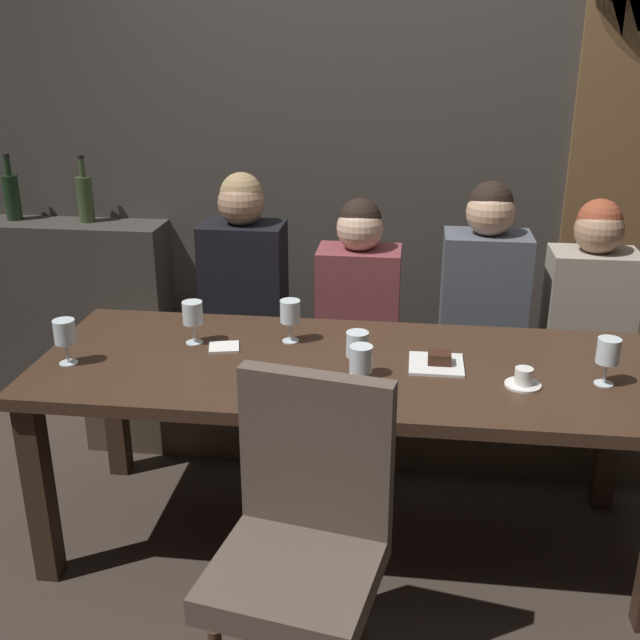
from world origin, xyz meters
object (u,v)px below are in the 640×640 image
(chair_near_side, at_px, (304,528))
(wine_bottle_pale_label, at_px, (85,197))
(diner_near_end, at_px, (591,292))
(dining_table, at_px, (346,385))
(wine_glass_far_left, at_px, (357,347))
(diner_bearded, at_px, (359,285))
(wine_glass_near_right, at_px, (608,352))
(wine_glass_end_right, at_px, (65,333))
(wine_glass_center_back, at_px, (193,315))
(wine_glass_end_left, at_px, (361,360))
(diner_far_end, at_px, (485,282))
(wine_bottle_dark_red, at_px, (12,196))
(diner_redhead, at_px, (244,272))
(dessert_plate, at_px, (437,362))
(espresso_cup, at_px, (523,379))
(wine_glass_near_left, at_px, (290,312))
(banquette_bench, at_px, (359,402))

(chair_near_side, height_order, wine_bottle_pale_label, wine_bottle_pale_label)
(chair_near_side, bearing_deg, diner_near_end, 54.63)
(wine_bottle_pale_label, bearing_deg, diner_near_end, -8.43)
(dining_table, height_order, wine_glass_far_left, wine_glass_far_left)
(diner_near_end, relative_size, wine_glass_far_left, 4.56)
(diner_bearded, distance_m, wine_glass_near_right, 1.18)
(wine_glass_end_right, bearing_deg, wine_glass_center_back, 31.26)
(wine_glass_end_left, bearing_deg, diner_far_end, 63.52)
(wine_bottle_dark_red, bearing_deg, wine_glass_center_back, -38.98)
(diner_redhead, relative_size, dessert_plate, 4.35)
(diner_redhead, height_order, diner_near_end, diner_redhead)
(wine_glass_far_left, bearing_deg, wine_glass_center_back, 160.51)
(diner_near_end, distance_m, espresso_cup, 0.91)
(diner_bearded, height_order, wine_glass_near_left, diner_bearded)
(diner_redhead, bearing_deg, wine_glass_end_right, -119.11)
(diner_far_end, height_order, wine_glass_far_left, diner_far_end)
(diner_far_end, bearing_deg, wine_glass_center_back, -152.33)
(diner_near_end, distance_m, wine_glass_center_back, 1.67)
(dessert_plate, bearing_deg, diner_far_end, 72.99)
(wine_glass_end_left, height_order, dessert_plate, wine_glass_end_left)
(diner_far_end, height_order, espresso_cup, diner_far_end)
(dining_table, relative_size, wine_glass_end_left, 13.41)
(chair_near_side, bearing_deg, espresso_cup, 43.21)
(wine_bottle_pale_label, distance_m, espresso_cup, 2.33)
(wine_glass_center_back, bearing_deg, dining_table, -10.66)
(diner_redhead, xyz_separation_m, wine_glass_far_left, (0.57, -0.80, 0.01))
(wine_glass_center_back, bearing_deg, wine_glass_end_right, -148.74)
(dining_table, distance_m, chair_near_side, 0.73)
(diner_bearded, xyz_separation_m, wine_glass_far_left, (0.06, -0.83, 0.06))
(diner_redhead, bearing_deg, banquette_bench, 0.95)
(dining_table, relative_size, diner_redhead, 2.66)
(diner_bearded, bearing_deg, wine_glass_near_left, -111.30)
(banquette_bench, distance_m, espresso_cup, 1.14)
(diner_far_end, xyz_separation_m, wine_bottle_dark_red, (-2.29, 0.37, 0.23))
(diner_bearded, bearing_deg, dining_table, -88.90)
(diner_far_end, relative_size, wine_glass_far_left, 4.97)
(wine_glass_near_left, xyz_separation_m, wine_glass_end_right, (-0.75, -0.30, 0.00))
(diner_near_end, xyz_separation_m, wine_glass_end_left, (-0.91, -0.95, 0.05))
(chair_near_side, distance_m, espresso_cup, 0.91)
(diner_bearded, relative_size, wine_bottle_dark_red, 2.22)
(wine_bottle_dark_red, distance_m, wine_glass_end_right, 1.44)
(diner_far_end, xyz_separation_m, wine_glass_center_back, (-1.11, -0.58, 0.02))
(diner_bearded, bearing_deg, wine_glass_near_right, -41.84)
(wine_bottle_dark_red, height_order, wine_glass_near_right, wine_bottle_dark_red)
(diner_bearded, distance_m, dessert_plate, 0.78)
(dining_table, bearing_deg, dessert_plate, 2.81)
(diner_redhead, xyz_separation_m, diner_near_end, (1.49, 0.03, -0.04))
(dessert_plate, bearing_deg, diner_bearded, 115.18)
(wine_glass_center_back, bearing_deg, wine_bottle_pale_label, 129.91)
(banquette_bench, distance_m, wine_bottle_dark_red, 1.98)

